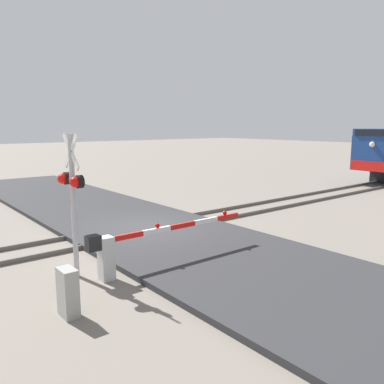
% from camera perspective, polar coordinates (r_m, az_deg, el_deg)
% --- Properties ---
extents(ground_plane, '(160.00, 160.00, 0.00)m').
position_cam_1_polar(ground_plane, '(15.71, -6.77, -5.51)').
color(ground_plane, slate).
extents(rail_track_left, '(0.08, 80.00, 0.15)m').
position_cam_1_polar(rail_track_left, '(16.29, -8.12, -4.73)').
color(rail_track_left, '#59544C').
rests_on(rail_track_left, ground_plane).
extents(rail_track_right, '(0.08, 80.00, 0.15)m').
position_cam_1_polar(rail_track_right, '(15.11, -5.33, -5.81)').
color(rail_track_right, '#59544C').
rests_on(rail_track_right, ground_plane).
extents(road_surface, '(36.00, 5.85, 0.17)m').
position_cam_1_polar(road_surface, '(15.69, -6.78, -5.22)').
color(road_surface, '#2D2D30').
rests_on(road_surface, ground_plane).
extents(crossing_signal, '(1.18, 0.33, 3.88)m').
position_cam_1_polar(crossing_signal, '(10.92, -16.83, 0.30)').
color(crossing_signal, '#ADADB2').
rests_on(crossing_signal, ground_plane).
extents(crossing_gate, '(0.36, 5.40, 1.29)m').
position_cam_1_polar(crossing_gate, '(11.11, -9.27, -7.69)').
color(crossing_gate, silver).
rests_on(crossing_gate, ground_plane).
extents(utility_cabinet, '(0.54, 0.32, 1.07)m').
position_cam_1_polar(utility_cabinet, '(9.18, -17.36, -13.59)').
color(utility_cabinet, '#999993').
rests_on(utility_cabinet, ground_plane).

